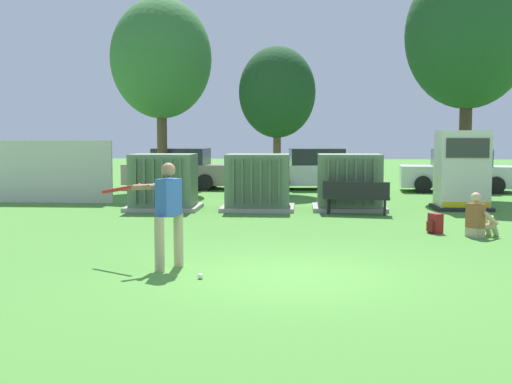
% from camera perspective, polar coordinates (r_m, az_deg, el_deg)
% --- Properties ---
extents(ground_plane, '(96.00, 96.00, 0.00)m').
position_cam_1_polar(ground_plane, '(10.43, 3.12, -7.20)').
color(ground_plane, '#478433').
extents(fence_panel, '(4.80, 0.12, 2.00)m').
position_cam_1_polar(fence_panel, '(22.38, -18.16, 1.68)').
color(fence_panel, beige).
rests_on(fence_panel, ground).
extents(transformer_west, '(2.10, 1.70, 1.62)m').
position_cam_1_polar(transformer_west, '(19.50, -7.93, 0.81)').
color(transformer_west, '#9E9B93').
rests_on(transformer_west, ground).
extents(transformer_mid_west, '(2.10, 1.70, 1.62)m').
position_cam_1_polar(transformer_mid_west, '(19.22, 0.16, 0.79)').
color(transformer_mid_west, '#9E9B93').
rests_on(transformer_mid_west, ground).
extents(transformer_mid_east, '(2.10, 1.70, 1.62)m').
position_cam_1_polar(transformer_mid_east, '(19.41, 7.99, 0.79)').
color(transformer_mid_east, '#9E9B93').
rests_on(transformer_mid_east, ground).
extents(generator_enclosure, '(1.60, 1.40, 2.30)m').
position_cam_1_polar(generator_enclosure, '(20.26, 17.24, 1.77)').
color(generator_enclosure, '#262626').
rests_on(generator_enclosure, ground).
extents(park_bench, '(1.84, 0.71, 0.92)m').
position_cam_1_polar(park_bench, '(18.26, 8.59, -0.28)').
color(park_bench, black).
rests_on(park_bench, ground).
extents(batter, '(1.52, 1.02, 1.74)m').
position_cam_1_polar(batter, '(10.93, -7.72, -1.49)').
color(batter, tan).
rests_on(batter, ground).
extents(sports_ball, '(0.09, 0.09, 0.09)m').
position_cam_1_polar(sports_ball, '(10.23, -4.81, -7.20)').
color(sports_ball, white).
rests_on(sports_ball, ground).
extents(seated_spectator, '(0.78, 0.68, 0.96)m').
position_cam_1_polar(seated_spectator, '(15.04, 18.55, -2.23)').
color(seated_spectator, tan).
rests_on(seated_spectator, ground).
extents(backpack, '(0.35, 0.37, 0.44)m').
position_cam_1_polar(backpack, '(15.30, 15.09, -2.63)').
color(backpack, maroon).
rests_on(backpack, ground).
extents(tree_left, '(3.85, 3.85, 7.36)m').
position_cam_1_polar(tree_left, '(26.11, -8.14, 11.23)').
color(tree_left, brown).
rests_on(tree_left, ground).
extents(tree_center_left, '(2.84, 2.84, 5.43)m').
position_cam_1_polar(tree_center_left, '(24.87, 1.83, 8.52)').
color(tree_center_left, brown).
rests_on(tree_center_left, ground).
extents(tree_center_right, '(4.22, 4.22, 8.06)m').
position_cam_1_polar(tree_center_right, '(24.19, 17.72, 12.68)').
color(tree_center_right, '#4C3828').
rests_on(tree_center_right, ground).
extents(parked_car_leftmost, '(4.31, 2.15, 1.62)m').
position_cam_1_polar(parked_car_leftmost, '(26.96, -6.64, 1.90)').
color(parked_car_leftmost, gray).
rests_on(parked_car_leftmost, ground).
extents(parked_car_left_of_center, '(4.34, 2.22, 1.62)m').
position_cam_1_polar(parked_car_left_of_center, '(26.59, 4.96, 1.87)').
color(parked_car_left_of_center, silver).
rests_on(parked_car_left_of_center, ground).
extents(parked_car_right_of_center, '(4.34, 2.22, 1.62)m').
position_cam_1_polar(parked_car_right_of_center, '(26.49, 16.89, 1.66)').
color(parked_car_right_of_center, silver).
rests_on(parked_car_right_of_center, ground).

